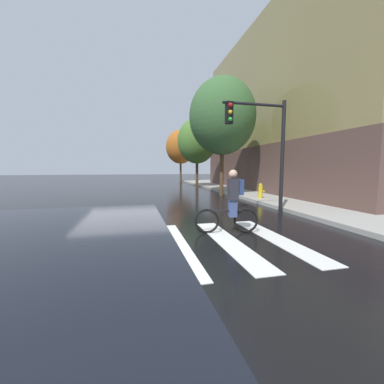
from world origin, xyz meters
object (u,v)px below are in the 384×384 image
at_px(street_tree_near, 222,117).
at_px(cyclist, 231,202).
at_px(manhole_cover, 190,322).
at_px(traffic_light_near, 263,137).
at_px(street_tree_far, 181,147).
at_px(fire_hydrant, 260,191).
at_px(street_tree_mid, 197,141).

bearing_deg(street_tree_near, cyclist, -108.45).
height_order(manhole_cover, street_tree_near, street_tree_near).
xyz_separation_m(manhole_cover, traffic_light_near, (3.97, 5.52, 2.86)).
distance_m(manhole_cover, street_tree_far, 27.22).
relative_size(traffic_light_near, fire_hydrant, 5.38).
height_order(traffic_light_near, fire_hydrant, traffic_light_near).
bearing_deg(fire_hydrant, street_tree_far, 93.25).
bearing_deg(street_tree_near, fire_hydrant, -67.62).
bearing_deg(street_tree_far, fire_hydrant, -86.75).
relative_size(traffic_light_near, street_tree_near, 0.59).
xyz_separation_m(manhole_cover, street_tree_far, (4.74, 26.46, 4.28)).
relative_size(traffic_light_near, street_tree_mid, 0.71).
height_order(fire_hydrant, street_tree_mid, street_tree_mid).
bearing_deg(street_tree_mid, traffic_light_near, -92.74).
relative_size(cyclist, street_tree_far, 0.27).
distance_m(street_tree_near, street_tree_mid, 6.08).
distance_m(street_tree_near, street_tree_far, 14.96).
xyz_separation_m(fire_hydrant, street_tree_far, (-1.01, 17.72, 3.75)).
bearing_deg(traffic_light_near, manhole_cover, -125.73).
relative_size(manhole_cover, street_tree_far, 0.10).
xyz_separation_m(cyclist, fire_hydrant, (3.87, 5.39, -0.31)).
bearing_deg(traffic_light_near, street_tree_far, 87.90).
relative_size(manhole_cover, fire_hydrant, 0.82).
bearing_deg(cyclist, street_tree_mid, 79.33).
distance_m(traffic_light_near, street_tree_near, 6.34).
height_order(cyclist, street_tree_mid, street_tree_mid).
height_order(fire_hydrant, street_tree_near, street_tree_near).
xyz_separation_m(cyclist, street_tree_far, (2.86, 23.11, 3.44)).
height_order(traffic_light_near, street_tree_far, street_tree_far).
bearing_deg(manhole_cover, cyclist, 60.76).
distance_m(manhole_cover, traffic_light_near, 7.37).
height_order(traffic_light_near, street_tree_mid, street_tree_mid).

